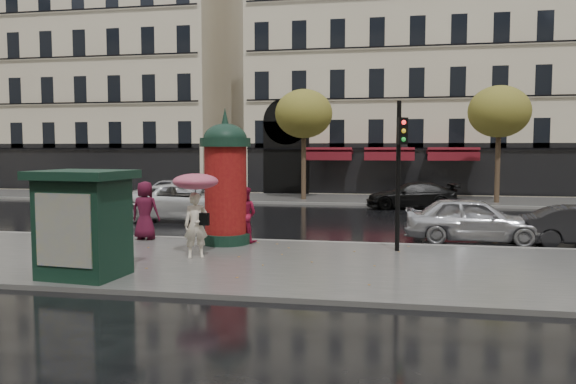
% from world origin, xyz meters
% --- Properties ---
extents(ground, '(160.00, 160.00, 0.00)m').
position_xyz_m(ground, '(0.00, 0.00, 0.00)').
color(ground, black).
rests_on(ground, ground).
extents(near_sidewalk, '(90.00, 7.00, 0.12)m').
position_xyz_m(near_sidewalk, '(0.00, -0.50, 0.06)').
color(near_sidewalk, '#474744').
rests_on(near_sidewalk, ground).
extents(far_sidewalk, '(90.00, 6.00, 0.12)m').
position_xyz_m(far_sidewalk, '(0.00, 19.00, 0.06)').
color(far_sidewalk, '#474744').
rests_on(far_sidewalk, ground).
extents(near_kerb, '(90.00, 0.25, 0.14)m').
position_xyz_m(near_kerb, '(0.00, 3.00, 0.07)').
color(near_kerb, slate).
rests_on(near_kerb, ground).
extents(far_kerb, '(90.00, 0.25, 0.14)m').
position_xyz_m(far_kerb, '(0.00, 16.00, 0.07)').
color(far_kerb, slate).
rests_on(far_kerb, ground).
extents(zebra_crossing, '(3.60, 11.75, 0.01)m').
position_xyz_m(zebra_crossing, '(6.00, 9.60, 0.01)').
color(zebra_crossing, silver).
rests_on(zebra_crossing, ground).
extents(bldg_far_corner, '(26.00, 14.00, 22.90)m').
position_xyz_m(bldg_far_corner, '(6.00, 30.00, 11.31)').
color(bldg_far_corner, '#B7A88C').
rests_on(bldg_far_corner, ground).
extents(bldg_far_left, '(24.00, 14.00, 22.90)m').
position_xyz_m(bldg_far_left, '(-22.00, 30.00, 11.31)').
color(bldg_far_left, '#B7A88C').
rests_on(bldg_far_left, ground).
extents(tree_far_left, '(3.40, 3.40, 6.64)m').
position_xyz_m(tree_far_left, '(-2.00, 18.00, 5.17)').
color(tree_far_left, '#38281C').
rests_on(tree_far_left, ground).
extents(tree_far_right, '(3.40, 3.40, 6.64)m').
position_xyz_m(tree_far_right, '(9.00, 18.00, 5.17)').
color(tree_far_right, '#38281C').
rests_on(tree_far_right, ground).
extents(woman_umbrella, '(1.26, 1.26, 2.43)m').
position_xyz_m(woman_umbrella, '(-2.20, -0.27, 1.72)').
color(woman_umbrella, beige).
rests_on(woman_umbrella, near_sidewalk).
extents(woman_red, '(0.97, 0.81, 1.82)m').
position_xyz_m(woman_red, '(-1.53, 2.40, 1.03)').
color(woman_red, maroon).
rests_on(woman_red, near_sidewalk).
extents(man_burgundy, '(0.96, 0.63, 1.95)m').
position_xyz_m(man_burgundy, '(-4.94, 2.40, 1.09)').
color(man_burgundy, '#450D21').
rests_on(man_burgundy, near_sidewalk).
extents(morris_column, '(1.60, 1.60, 4.31)m').
position_xyz_m(morris_column, '(-2.06, 2.13, 2.19)').
color(morris_column, black).
rests_on(morris_column, near_sidewalk).
extents(traffic_light, '(0.33, 0.44, 4.43)m').
position_xyz_m(traffic_light, '(3.36, 1.72, 2.80)').
color(traffic_light, black).
rests_on(traffic_light, near_sidewalk).
extents(newsstand, '(2.26, 1.96, 2.53)m').
position_xyz_m(newsstand, '(-4.00, -3.00, 1.42)').
color(newsstand, black).
rests_on(newsstand, near_sidewalk).
extents(car_silver, '(4.61, 1.98, 1.55)m').
position_xyz_m(car_silver, '(5.86, 4.48, 0.77)').
color(car_silver, '#B5B5BA').
rests_on(car_silver, ground).
extents(car_white, '(5.97, 3.05, 1.61)m').
position_xyz_m(car_white, '(-5.75, 8.30, 0.81)').
color(car_white, silver).
rests_on(car_white, ground).
extents(car_black, '(4.92, 2.54, 1.36)m').
position_xyz_m(car_black, '(4.20, 15.00, 0.68)').
color(car_black, black).
rests_on(car_black, ground).
extents(car_far_silver, '(4.65, 2.26, 1.53)m').
position_xyz_m(car_far_silver, '(-9.11, 14.32, 0.76)').
color(car_far_silver, '#9C9CA0').
rests_on(car_far_silver, ground).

